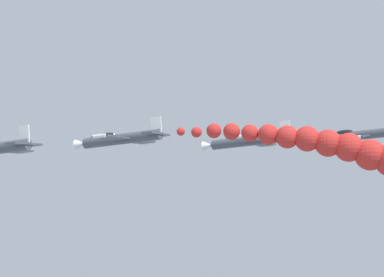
{
  "coord_description": "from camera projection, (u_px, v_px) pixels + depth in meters",
  "views": [
    {
      "loc": [
        -63.38,
        -32.32,
        103.98
      ],
      "look_at": [
        0.0,
        0.0,
        121.09
      ],
      "focal_mm": 65.09,
      "sensor_mm": 36.0,
      "label": 1
    }
  ],
  "objects": [
    {
      "name": "airplane_left_inner",
      "position": [
        120.0,
        139.0,
        70.56
      ],
      "size": [
        9.52,
        10.35,
        2.69
      ],
      "rotation": [
        0.0,
        -0.14,
        0.0
      ],
      "color": "#474C56"
    },
    {
      "name": "smoke_trail_left_inner",
      "position": [
        332.0,
        147.0,
        62.76
      ],
      "size": [
        5.87,
        21.04,
        5.89
      ],
      "color": "red"
    },
    {
      "name": "airplane_right_inner",
      "position": [
        249.0,
        141.0,
        76.2
      ],
      "size": [
        9.54,
        10.35,
        2.55
      ],
      "rotation": [
        0.0,
        -0.11,
        0.0
      ],
      "color": "#474C56"
    },
    {
      "name": "airplane_left_outer",
      "position": [
        358.0,
        135.0,
        81.71
      ],
      "size": [
        9.34,
        10.35,
        3.21
      ],
      "rotation": [
        0.0,
        -0.26,
        0.0
      ],
      "color": "#474C56"
    }
  ]
}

